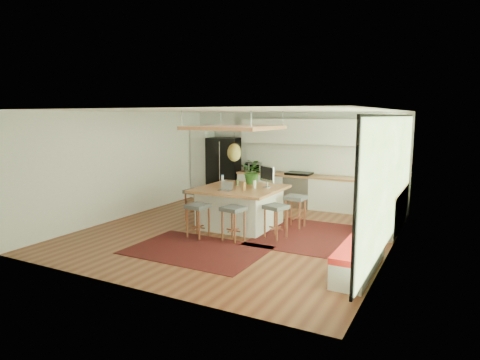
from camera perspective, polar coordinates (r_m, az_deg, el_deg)
The scene contains 36 objects.
floor at distance 9.53m, azimuth -0.34°, elevation -7.05°, with size 7.00×7.00×0.00m, color #552718.
ceiling at distance 9.17m, azimuth -0.35°, elevation 9.42°, with size 7.00×7.00×0.00m, color white.
wall_back at distance 12.43m, azimuth 7.27°, elevation 2.94°, with size 6.50×6.50×0.00m, color silver.
wall_front at distance 6.42m, azimuth -15.21°, elevation -2.73°, with size 6.50×6.50×0.00m, color silver.
wall_left at distance 11.14m, azimuth -15.27°, elevation 2.03°, with size 7.00×7.00×0.00m, color silver.
wall_right at distance 8.25m, azimuth 19.99°, elevation -0.45°, with size 7.00×7.00×0.00m, color silver.
window_wall at distance 8.25m, azimuth 19.81°, elevation -0.09°, with size 0.10×6.20×2.60m, color black, non-canonical shape.
pantry at distance 13.49m, azimuth -5.06°, elevation 2.47°, with size 0.55×0.60×2.25m, color silver.
back_counter_base at distance 12.07m, azimuth 9.10°, elevation -1.63°, with size 4.20×0.60×0.88m, color silver.
back_counter_top at distance 12.00m, azimuth 9.16°, elevation 0.53°, with size 4.24×0.64×0.05m, color #975635.
backsplash at distance 12.23m, azimuth 9.66°, elevation 2.79°, with size 4.20×0.02×0.80m, color white.
upper_cabinets at distance 12.02m, azimuth 9.52°, elevation 6.52°, with size 4.20×0.34×0.70m, color silver.
range at distance 12.14m, azimuth 7.99°, elevation -1.26°, with size 0.76×0.62×1.00m, color #A5A5AA, non-canonical shape.
right_counter_base at distance 10.41m, azimuth 19.51°, elevation -3.70°, with size 0.60×2.50×0.88m, color silver.
right_counter_top at distance 10.32m, azimuth 19.64°, elevation -1.20°, with size 0.64×2.54×0.05m, color #975635.
window_bench at distance 7.40m, azimuth 15.91°, elevation -10.05°, with size 0.52×2.00×0.50m, color silver, non-canonical shape.
ceiling_panel at distance 9.68m, azimuth -0.80°, elevation 5.53°, with size 1.86×1.86×0.80m, color #975635, non-canonical shape.
rug_near at distance 8.31m, azimuth -5.92°, elevation -9.45°, with size 2.60×1.80×0.01m, color black.
rug_right at distance 9.38m, azimuth 8.64°, elevation -7.37°, with size 1.80×2.60×0.01m, color black.
fridge at distance 13.10m, azimuth -2.15°, elevation 1.43°, with size 0.96×0.75×1.92m, color black, non-canonical shape.
island at distance 9.89m, azimuth 0.04°, elevation -3.68°, with size 1.85×1.85×0.93m, color #975635, non-canonical shape.
stool_near_left at distance 9.05m, azimuth -5.73°, elevation -5.61°, with size 0.43×0.43×0.73m, color #3F4246, non-canonical shape.
stool_near_right at distance 8.77m, azimuth -0.92°, elevation -6.04°, with size 0.43×0.43×0.73m, color #3F4246, non-canonical shape.
stool_right_front at distance 8.96m, azimuth 4.89°, elevation -5.74°, with size 0.43×0.43×0.73m, color #3F4246, non-canonical shape.
stool_right_back at distance 9.87m, azimuth 7.52°, elevation -4.43°, with size 0.45×0.45×0.76m, color #3F4246, non-canonical shape.
stool_left_side at distance 10.56m, azimuth -6.06°, elevation -3.54°, with size 0.46×0.46×0.77m, color #3F4246, non-canonical shape.
laptop at distance 9.40m, azimuth -2.05°, elevation -0.71°, with size 0.29×0.31×0.22m, color #A5A5AA, non-canonical shape.
monitor at distance 9.82m, azimuth 3.70°, elevation 0.52°, with size 0.55×0.20×0.51m, color #A5A5AA, non-canonical shape.
microwave at distance 12.55m, azimuth 1.80°, elevation 1.87°, with size 0.49×0.27×0.33m, color #A5A5AA.
island_plant at distance 10.27m, azimuth 1.74°, elevation 0.77°, with size 0.55×0.61×0.48m, color #1E4C19.
island_bowl at distance 10.41m, azimuth -1.88°, elevation -0.32°, with size 0.19×0.19×0.05m, color white.
island_bottle_0 at distance 10.13m, azimuth -2.45°, elevation -0.17°, with size 0.07×0.07×0.19m, color blue.
island_bottle_1 at distance 9.84m, azimuth -2.42°, elevation -0.43°, with size 0.07×0.07×0.19m, color silver.
island_bottle_2 at distance 9.40m, azimuth 0.55°, elevation -0.85°, with size 0.07×0.07×0.19m, color #9E6E34.
island_bottle_3 at distance 9.67m, azimuth 2.02°, elevation -0.59°, with size 0.07×0.07×0.19m, color white.
island_bottle_4 at distance 10.09m, azimuth -0.30°, elevation -0.19°, with size 0.07×0.07×0.19m, color #597747.
Camera 1 is at (4.31, -8.09, 2.59)m, focal length 31.36 mm.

